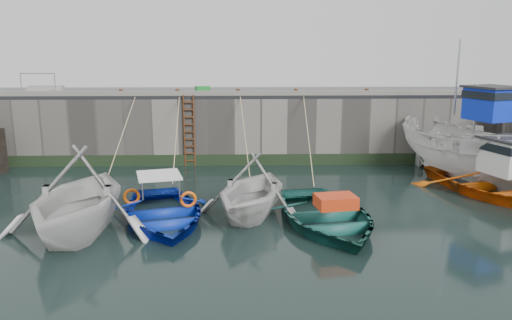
{
  "coord_description": "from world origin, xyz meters",
  "views": [
    {
      "loc": [
        0.33,
        -12.18,
        5.13
      ],
      "look_at": [
        0.86,
        5.62,
        1.2
      ],
      "focal_mm": 35.0,
      "sensor_mm": 36.0,
      "label": 1
    }
  ],
  "objects_px": {
    "boat_near_blue": "(162,221)",
    "boat_far_white": "(474,152)",
    "boat_near_blacktrim": "(252,215)",
    "fish_crate": "(203,89)",
    "boat_near_white": "(80,233)",
    "boat_near_navy": "(326,225)",
    "bollard_b": "(178,92)",
    "bollard_e": "(367,92)",
    "bollard_d": "(296,92)",
    "ladder": "(189,131)",
    "boat_far_orange": "(494,183)",
    "bollard_c": "(238,92)",
    "bollard_a": "(121,92)"
  },
  "relations": [
    {
      "from": "boat_near_blue",
      "to": "boat_far_white",
      "type": "relative_size",
      "value": 0.62
    },
    {
      "from": "boat_near_blacktrim",
      "to": "boat_far_white",
      "type": "bearing_deg",
      "value": 41.91
    },
    {
      "from": "fish_crate",
      "to": "boat_near_white",
      "type": "bearing_deg",
      "value": -127.6
    },
    {
      "from": "boat_near_white",
      "to": "boat_near_blacktrim",
      "type": "relative_size",
      "value": 1.21
    },
    {
      "from": "boat_near_navy",
      "to": "bollard_b",
      "type": "distance_m",
      "value": 10.41
    },
    {
      "from": "boat_near_white",
      "to": "bollard_e",
      "type": "bearing_deg",
      "value": 42.22
    },
    {
      "from": "boat_near_blue",
      "to": "bollard_d",
      "type": "distance_m",
      "value": 9.78
    },
    {
      "from": "boat_near_navy",
      "to": "bollard_b",
      "type": "height_order",
      "value": "bollard_b"
    },
    {
      "from": "ladder",
      "to": "boat_near_blue",
      "type": "xyz_separation_m",
      "value": [
        -0.12,
        -7.44,
        -1.59
      ]
    },
    {
      "from": "boat_far_orange",
      "to": "bollard_c",
      "type": "height_order",
      "value": "boat_far_orange"
    },
    {
      "from": "fish_crate",
      "to": "bollard_e",
      "type": "xyz_separation_m",
      "value": [
        7.52,
        -1.85,
        0.0
      ]
    },
    {
      "from": "boat_far_white",
      "to": "bollard_c",
      "type": "bearing_deg",
      "value": 138.27
    },
    {
      "from": "fish_crate",
      "to": "bollard_a",
      "type": "distance_m",
      "value": 3.94
    },
    {
      "from": "bollard_b",
      "to": "bollard_c",
      "type": "distance_m",
      "value": 2.7
    },
    {
      "from": "ladder",
      "to": "fish_crate",
      "type": "relative_size",
      "value": 4.77
    },
    {
      "from": "boat_near_blacktrim",
      "to": "boat_far_orange",
      "type": "relative_size",
      "value": 0.64
    },
    {
      "from": "ladder",
      "to": "bollard_d",
      "type": "relative_size",
      "value": 11.43
    },
    {
      "from": "boat_near_blue",
      "to": "bollard_b",
      "type": "bearing_deg",
      "value": 78.5
    },
    {
      "from": "bollard_a",
      "to": "bollard_b",
      "type": "distance_m",
      "value": 2.5
    },
    {
      "from": "boat_near_navy",
      "to": "bollard_b",
      "type": "relative_size",
      "value": 18.96
    },
    {
      "from": "ladder",
      "to": "boat_near_white",
      "type": "bearing_deg",
      "value": -105.45
    },
    {
      "from": "boat_near_navy",
      "to": "bollard_d",
      "type": "height_order",
      "value": "bollard_d"
    },
    {
      "from": "bollard_a",
      "to": "bollard_c",
      "type": "xyz_separation_m",
      "value": [
        5.2,
        0.0,
        0.0
      ]
    },
    {
      "from": "bollard_a",
      "to": "boat_near_blue",
      "type": "bearing_deg",
      "value": -69.69
    },
    {
      "from": "boat_far_white",
      "to": "bollard_c",
      "type": "height_order",
      "value": "boat_far_white"
    },
    {
      "from": "ladder",
      "to": "boat_far_white",
      "type": "height_order",
      "value": "boat_far_white"
    },
    {
      "from": "boat_near_blacktrim",
      "to": "bollard_c",
      "type": "bearing_deg",
      "value": 112.0
    },
    {
      "from": "boat_near_blacktrim",
      "to": "boat_far_orange",
      "type": "bearing_deg",
      "value": 32.11
    },
    {
      "from": "boat_near_white",
      "to": "boat_near_navy",
      "type": "relative_size",
      "value": 1.0
    },
    {
      "from": "boat_near_blue",
      "to": "bollard_a",
      "type": "distance_m",
      "value": 8.92
    },
    {
      "from": "boat_far_orange",
      "to": "bollard_e",
      "type": "distance_m",
      "value": 6.89
    },
    {
      "from": "boat_near_navy",
      "to": "bollard_e",
      "type": "height_order",
      "value": "bollard_e"
    },
    {
      "from": "boat_far_white",
      "to": "boat_far_orange",
      "type": "bearing_deg",
      "value": -111.09
    },
    {
      "from": "boat_near_navy",
      "to": "boat_near_blue",
      "type": "bearing_deg",
      "value": 164.86
    },
    {
      "from": "boat_near_white",
      "to": "bollard_e",
      "type": "relative_size",
      "value": 19.03
    },
    {
      "from": "fish_crate",
      "to": "boat_far_orange",
      "type": "bearing_deg",
      "value": -55.21
    },
    {
      "from": "boat_near_blue",
      "to": "boat_near_blacktrim",
      "type": "height_order",
      "value": "boat_near_blacktrim"
    },
    {
      "from": "boat_near_white",
      "to": "boat_far_white",
      "type": "height_order",
      "value": "boat_far_white"
    },
    {
      "from": "boat_far_white",
      "to": "boat_near_navy",
      "type": "bearing_deg",
      "value": -165.39
    },
    {
      "from": "ladder",
      "to": "boat_far_white",
      "type": "distance_m",
      "value": 11.94
    },
    {
      "from": "boat_near_white",
      "to": "boat_far_orange",
      "type": "xyz_separation_m",
      "value": [
        13.84,
        3.58,
        0.4
      ]
    },
    {
      "from": "boat_near_white",
      "to": "boat_far_white",
      "type": "bearing_deg",
      "value": 22.81
    },
    {
      "from": "boat_near_blacktrim",
      "to": "bollard_a",
      "type": "height_order",
      "value": "bollard_a"
    },
    {
      "from": "boat_near_navy",
      "to": "bollard_d",
      "type": "distance_m",
      "value": 8.93
    },
    {
      "from": "bollard_a",
      "to": "bollard_d",
      "type": "height_order",
      "value": "same"
    },
    {
      "from": "boat_near_blacktrim",
      "to": "bollard_e",
      "type": "distance_m",
      "value": 9.64
    },
    {
      "from": "ladder",
      "to": "boat_far_white",
      "type": "relative_size",
      "value": 0.4
    },
    {
      "from": "boat_near_blacktrim",
      "to": "bollard_d",
      "type": "height_order",
      "value": "bollard_d"
    },
    {
      "from": "boat_near_white",
      "to": "boat_near_blue",
      "type": "xyz_separation_m",
      "value": [
        2.2,
        0.97,
        0.0
      ]
    },
    {
      "from": "bollard_d",
      "to": "boat_near_white",
      "type": "bearing_deg",
      "value": -129.17
    }
  ]
}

